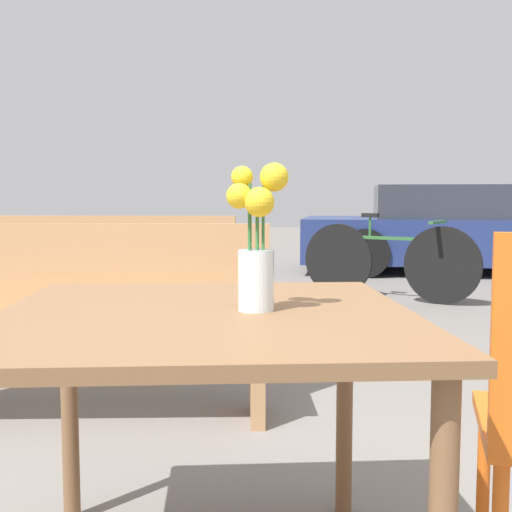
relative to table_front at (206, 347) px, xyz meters
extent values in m
cube|color=brown|center=(0.00, 0.00, 0.07)|extent=(1.03, 1.05, 0.03)
cylinder|color=brown|center=(-0.45, 0.39, -0.28)|extent=(0.05, 0.05, 0.68)
cylinder|color=brown|center=(0.37, 0.46, -0.28)|extent=(0.05, 0.05, 0.68)
cylinder|color=silver|center=(0.12, 0.01, 0.15)|extent=(0.08, 0.08, 0.14)
cylinder|color=silver|center=(0.12, 0.01, 0.13)|extent=(0.07, 0.07, 0.08)
cylinder|color=#337038|center=(0.13, 0.01, 0.23)|extent=(0.01, 0.01, 0.28)
sphere|color=yellow|center=(0.16, 0.01, 0.39)|extent=(0.07, 0.07, 0.07)
cylinder|color=#337038|center=(0.12, 0.03, 0.21)|extent=(0.01, 0.01, 0.23)
sphere|color=yellow|center=(0.12, 0.05, 0.34)|extent=(0.06, 0.06, 0.06)
cylinder|color=#337038|center=(0.10, 0.02, 0.24)|extent=(0.01, 0.01, 0.28)
sphere|color=yellow|center=(0.08, 0.04, 0.39)|extent=(0.05, 0.05, 0.05)
cylinder|color=#337038|center=(0.10, 0.00, 0.21)|extent=(0.01, 0.01, 0.24)
sphere|color=yellow|center=(0.08, -0.01, 0.35)|extent=(0.06, 0.06, 0.06)
cylinder|color=#337038|center=(0.12, 0.00, 0.20)|extent=(0.01, 0.01, 0.22)
sphere|color=yellow|center=(0.12, -0.03, 0.33)|extent=(0.07, 0.07, 0.07)
cylinder|color=orange|center=(0.68, 0.11, -0.40)|extent=(0.03, 0.03, 0.45)
cube|color=tan|center=(-0.67, 1.25, -0.18)|extent=(1.64, 0.45, 0.02)
cube|color=tan|center=(-0.68, 1.41, 0.03)|extent=(1.63, 0.13, 0.40)
cube|color=tan|center=(0.09, 1.29, -0.41)|extent=(0.08, 0.33, 0.43)
cube|color=tan|center=(-1.00, 2.60, -0.18)|extent=(1.83, 0.43, 0.02)
cube|color=tan|center=(-1.00, 2.76, 0.03)|extent=(1.82, 0.11, 0.40)
cube|color=tan|center=(-0.16, 2.57, -0.41)|extent=(0.07, 0.33, 0.43)
cylinder|color=black|center=(0.80, 4.91, -0.26)|extent=(0.63, 0.39, 0.71)
cylinder|color=black|center=(1.69, 4.39, -0.26)|extent=(0.63, 0.39, 0.71)
cube|color=#2D6633|center=(1.25, 4.65, -0.03)|extent=(0.82, 0.49, 0.03)
cylinder|color=#2D6633|center=(1.09, 4.74, 0.07)|extent=(0.02, 0.02, 0.21)
cube|color=black|center=(1.09, 4.74, 0.18)|extent=(0.17, 0.13, 0.04)
cube|color=#2D6633|center=(1.65, 4.41, 0.13)|extent=(0.26, 0.40, 0.02)
cube|color=navy|center=(2.66, 7.05, -0.20)|extent=(4.35, 2.26, 0.57)
cube|color=#2D333D|center=(2.66, 7.05, 0.30)|extent=(2.47, 1.90, 0.42)
cylinder|color=black|center=(1.48, 8.04, -0.32)|extent=(0.62, 0.25, 0.60)
cylinder|color=black|center=(1.28, 6.37, -0.32)|extent=(0.62, 0.25, 0.60)
camera|label=1|loc=(0.16, -1.45, 0.34)|focal=45.00mm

